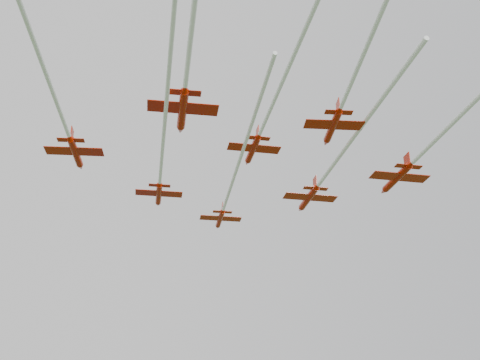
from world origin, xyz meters
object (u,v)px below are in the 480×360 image
object	(u,v)px
jet_row3_mid	(279,90)
jet_row3_right	(430,145)
jet_row2_right	(329,171)
jet_row4_left	(191,32)
jet_row2_left	(163,147)
jet_row3_left	(52,90)
jet_lead	(231,186)
jet_row4_right	(352,82)

from	to	relation	value
jet_row3_mid	jet_row3_right	size ratio (longest dim) A/B	1.22
jet_row2_right	jet_row4_left	size ratio (longest dim) A/B	0.82
jet_row2_left	jet_row3_right	bearing A→B (deg)	-13.30
jet_row2_right	jet_row3_left	distance (m)	46.30
jet_row3_mid	jet_lead	bearing A→B (deg)	92.14
jet_lead	jet_row4_right	bearing A→B (deg)	-72.83
jet_row3_mid	jet_row4_right	xyz separation A→B (m)	(7.83, -5.42, -0.57)
jet_lead	jet_row4_left	bearing A→B (deg)	-103.64
jet_lead	jet_row2_right	size ratio (longest dim) A/B	1.12
jet_row2_left	jet_row4_right	size ratio (longest dim) A/B	1.32
jet_row2_left	jet_row2_right	world-z (taller)	jet_row2_right
jet_row3_left	jet_row4_right	distance (m)	38.24
jet_row2_left	jet_row3_mid	distance (m)	21.21
jet_row3_right	jet_row4_right	bearing A→B (deg)	-147.07
jet_row2_left	jet_row3_left	bearing A→B (deg)	-138.51
jet_row4_left	jet_row4_right	distance (m)	22.17
jet_row3_left	jet_row3_mid	bearing A→B (deg)	-0.49
jet_row2_left	jet_row2_right	bearing A→B (deg)	12.40
jet_row3_left	jet_lead	bearing A→B (deg)	50.60
jet_row4_left	jet_row4_right	bearing A→B (deg)	19.40
jet_lead	jet_row3_right	xyz separation A→B (m)	(21.56, -27.96, -2.60)
jet_lead	jet_row3_right	size ratio (longest dim) A/B	1.16
jet_row3_mid	jet_row4_right	distance (m)	9.54
jet_row3_right	jet_row4_left	bearing A→B (deg)	-155.92
jet_row2_right	jet_row4_right	distance (m)	26.03
jet_row3_left	jet_row4_left	world-z (taller)	jet_row4_left
jet_row2_right	jet_row3_left	xyz separation A→B (m)	(-44.65, -12.23, -0.77)
jet_lead	jet_row3_mid	distance (m)	30.76
jet_row4_left	jet_lead	bearing A→B (deg)	76.67
jet_row3_right	jet_row2_right	bearing A→B (deg)	122.66
jet_lead	jet_row2_left	distance (m)	19.80
jet_lead	jet_row3_right	bearing A→B (deg)	-43.20
jet_row3_left	jet_row2_left	bearing A→B (deg)	45.95
jet_row3_left	jet_row3_mid	distance (m)	29.21
jet_lead	jet_row4_left	world-z (taller)	jet_lead
jet_lead	jet_row2_right	world-z (taller)	jet_row2_right
jet_row2_right	jet_row4_left	bearing A→B (deg)	-129.72
jet_row4_right	jet_row2_left	bearing A→B (deg)	144.38
jet_row2_right	jet_row3_right	xyz separation A→B (m)	(8.01, -16.53, -2.42)
jet_row4_right	jet_row3_right	bearing A→B (deg)	39.63
jet_row2_right	jet_row3_mid	xyz separation A→B (m)	(-16.31, -19.20, 0.49)
jet_row2_left	jet_row4_right	world-z (taller)	jet_row4_right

